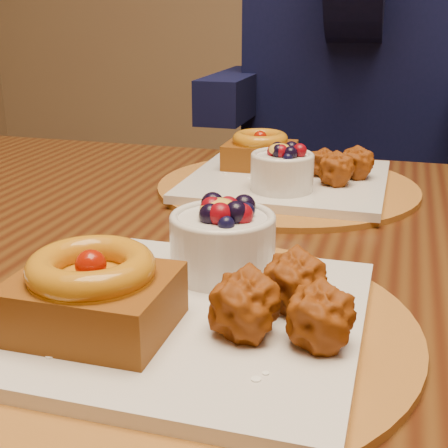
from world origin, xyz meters
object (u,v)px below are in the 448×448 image
(dining_table, at_px, (251,301))
(chair_far, at_px, (424,221))
(place_setting_far, at_px, (286,175))
(diner, at_px, (359,25))
(place_setting_near, at_px, (187,297))

(dining_table, bearing_deg, chair_far, 74.12)
(place_setting_far, xyz_separation_m, diner, (0.05, 0.52, 0.19))
(place_setting_far, bearing_deg, place_setting_near, -90.15)
(place_setting_near, distance_m, chair_far, 1.05)
(chair_far, bearing_deg, place_setting_far, -102.08)
(diner, bearing_deg, place_setting_far, -104.89)
(place_setting_near, bearing_deg, diner, 86.89)
(dining_table, distance_m, diner, 0.80)
(dining_table, height_order, place_setting_near, place_setting_near)
(dining_table, bearing_deg, diner, 86.27)
(dining_table, relative_size, diner, 1.76)
(place_setting_near, height_order, place_setting_far, place_setting_near)
(dining_table, distance_m, place_setting_near, 0.24)
(chair_far, height_order, diner, diner)
(dining_table, height_order, chair_far, chair_far)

